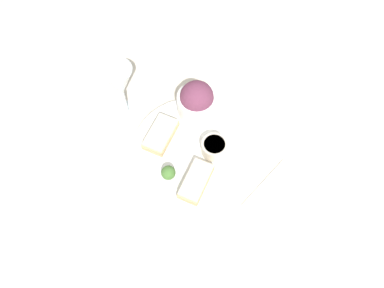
{
  "coord_description": "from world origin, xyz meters",
  "views": [
    {
      "loc": [
        -0.4,
        0.09,
        0.83
      ],
      "look_at": [
        0.0,
        0.0,
        0.03
      ],
      "focal_mm": 35.0,
      "sensor_mm": 36.0,
      "label": 1
    }
  ],
  "objects": [
    {
      "name": "dinner_plate",
      "position": [
        0.0,
        0.0,
        0.01
      ],
      "size": [
        0.29,
        0.29,
        0.01
      ],
      "color": "white",
      "rests_on": "ground_plane"
    },
    {
      "name": "napkin",
      "position": [
        -0.17,
        -0.18,
        0.0
      ],
      "size": [
        0.18,
        0.19,
        0.01
      ],
      "color": "white",
      "rests_on": "ground_plane"
    },
    {
      "name": "cheese_toast_near",
      "position": [
        0.05,
        0.07,
        0.03
      ],
      "size": [
        0.11,
        0.1,
        0.03
      ],
      "color": "tan",
      "rests_on": "dinner_plate"
    },
    {
      "name": "wine_glass",
      "position": [
        0.15,
        0.14,
        0.12
      ],
      "size": [
        0.07,
        0.07,
        0.17
      ],
      "color": "silver",
      "rests_on": "ground_plane"
    },
    {
      "name": "garnish",
      "position": [
        -0.06,
        0.07,
        0.03
      ],
      "size": [
        0.03,
        0.03,
        0.03
      ],
      "color": "#477533",
      "rests_on": "dinner_plate"
    },
    {
      "name": "salad_bowl",
      "position": [
        0.1,
        -0.04,
        0.06
      ],
      "size": [
        0.1,
        0.1,
        0.1
      ],
      "color": "white",
      "rests_on": "dinner_plate"
    },
    {
      "name": "ground_plane",
      "position": [
        0.0,
        0.0,
        0.0
      ],
      "size": [
        4.0,
        4.0,
        0.0
      ],
      "primitive_type": "plane",
      "color": "beige"
    },
    {
      "name": "cheese_toast_far",
      "position": [
        -0.09,
        0.01,
        0.03
      ],
      "size": [
        0.11,
        0.1,
        0.03
      ],
      "color": "tan",
      "rests_on": "dinner_plate"
    },
    {
      "name": "sauce_ramekin",
      "position": [
        -0.02,
        -0.05,
        0.03
      ],
      "size": [
        0.06,
        0.06,
        0.04
      ],
      "color": "beige",
      "rests_on": "dinner_plate"
    }
  ]
}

